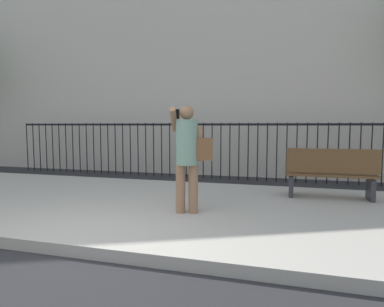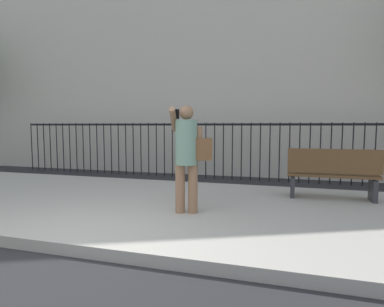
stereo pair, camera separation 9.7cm
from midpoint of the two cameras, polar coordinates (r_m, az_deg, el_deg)
name	(u,v)px [view 2 (the right image)]	position (r m, az deg, el deg)	size (l,w,h in m)	color
ground_plane	(70,257)	(4.19, -20.08, -16.70)	(60.00, 60.00, 0.00)	#28282B
sidewalk	(148,206)	(5.98, -7.23, -9.10)	(28.00, 4.40, 0.15)	#B2ADA3
iron_fence	(202,143)	(9.32, 1.98, 1.87)	(12.03, 0.04, 1.60)	black
pedestrian_on_phone	(188,151)	(5.03, -0.13, 0.40)	(0.70, 0.50, 1.68)	#936B4C
street_bench	(333,173)	(6.55, 23.87, -3.13)	(1.60, 0.45, 0.95)	brown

